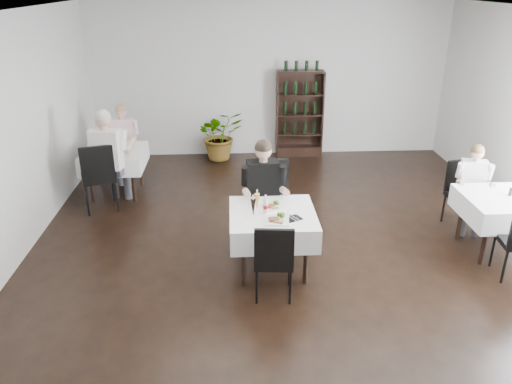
% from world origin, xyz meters
% --- Properties ---
extents(room_shell, '(9.00, 9.00, 9.00)m').
position_xyz_m(room_shell, '(0.00, 0.00, 1.50)').
color(room_shell, black).
rests_on(room_shell, ground).
extents(wine_shelf, '(0.90, 0.28, 1.75)m').
position_xyz_m(wine_shelf, '(0.60, 4.31, 0.85)').
color(wine_shelf, black).
rests_on(wine_shelf, ground).
extents(main_table, '(1.03, 1.03, 0.77)m').
position_xyz_m(main_table, '(-0.30, 0.00, 0.62)').
color(main_table, black).
rests_on(main_table, ground).
extents(left_table, '(0.98, 0.98, 0.77)m').
position_xyz_m(left_table, '(-2.70, 2.50, 0.62)').
color(left_table, black).
rests_on(left_table, ground).
extents(right_table, '(0.98, 0.98, 0.77)m').
position_xyz_m(right_table, '(2.70, 0.30, 0.62)').
color(right_table, black).
rests_on(right_table, ground).
extents(potted_tree, '(1.08, 1.01, 0.99)m').
position_xyz_m(potted_tree, '(-0.99, 4.20, 0.49)').
color(potted_tree, '#295B1F').
rests_on(potted_tree, ground).
extents(main_chair_far, '(0.65, 0.66, 1.15)m').
position_xyz_m(main_chair_far, '(-0.24, 0.64, 0.66)').
color(main_chair_far, black).
rests_on(main_chair_far, ground).
extents(main_chair_near, '(0.46, 0.47, 0.94)m').
position_xyz_m(main_chair_near, '(-0.34, -0.64, 0.54)').
color(main_chair_near, black).
rests_on(main_chair_near, ground).
extents(left_chair_far, '(0.49, 0.49, 0.98)m').
position_xyz_m(left_chair_far, '(-2.85, 3.20, 0.56)').
color(left_chair_far, black).
rests_on(left_chair_far, ground).
extents(left_chair_near, '(0.63, 0.64, 1.09)m').
position_xyz_m(left_chair_near, '(-2.81, 1.83, 0.62)').
color(left_chair_near, black).
rests_on(left_chair_near, ground).
extents(right_chair_far, '(0.53, 0.53, 0.96)m').
position_xyz_m(right_chair_far, '(2.56, 1.11, 0.55)').
color(right_chair_far, black).
rests_on(right_chair_far, ground).
extents(diner_main, '(0.58, 0.58, 1.50)m').
position_xyz_m(diner_main, '(-0.37, 0.51, 0.87)').
color(diner_main, '#43444B').
rests_on(diner_main, ground).
extents(diner_left_far, '(0.54, 0.55, 1.37)m').
position_xyz_m(diner_left_far, '(-2.66, 3.14, 0.79)').
color(diner_left_far, '#43444B').
rests_on(diner_left_far, ground).
extents(diner_left_near, '(0.64, 0.66, 1.59)m').
position_xyz_m(diner_left_near, '(-2.65, 1.99, 0.92)').
color(diner_left_near, '#43444B').
rests_on(diner_left_near, ground).
extents(diner_right_far, '(0.52, 0.55, 1.25)m').
position_xyz_m(diner_right_far, '(2.60, 0.94, 0.73)').
color(diner_right_far, '#43444B').
rests_on(diner_right_far, ground).
extents(plate_far, '(0.31, 0.31, 0.07)m').
position_xyz_m(plate_far, '(-0.28, 0.15, 0.79)').
color(plate_far, white).
rests_on(plate_far, main_table).
extents(plate_near, '(0.31, 0.31, 0.09)m').
position_xyz_m(plate_near, '(-0.27, -0.23, 0.79)').
color(plate_near, white).
rests_on(plate_near, main_table).
extents(pilsner_dark, '(0.06, 0.06, 0.28)m').
position_xyz_m(pilsner_dark, '(-0.54, -0.10, 0.88)').
color(pilsner_dark, black).
rests_on(pilsner_dark, main_table).
extents(pilsner_lager, '(0.06, 0.06, 0.28)m').
position_xyz_m(pilsner_lager, '(-0.48, 0.06, 0.88)').
color(pilsner_lager, gold).
rests_on(pilsner_lager, main_table).
extents(coke_bottle, '(0.06, 0.06, 0.23)m').
position_xyz_m(coke_bottle, '(-0.38, -0.00, 0.86)').
color(coke_bottle, silver).
rests_on(coke_bottle, main_table).
extents(napkin_cutlery, '(0.24, 0.22, 0.02)m').
position_xyz_m(napkin_cutlery, '(-0.08, -0.18, 0.78)').
color(napkin_cutlery, black).
rests_on(napkin_cutlery, main_table).
extents(pepper_mill, '(0.04, 0.04, 0.11)m').
position_xyz_m(pepper_mill, '(2.80, 0.34, 0.82)').
color(pepper_mill, black).
rests_on(pepper_mill, right_table).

